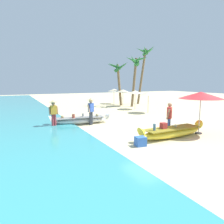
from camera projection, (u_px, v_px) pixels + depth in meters
The scene contains 15 objects.
ground_plane at pixel (149, 131), 11.05m from camera, with size 80.00×80.00×0.00m, color beige.
boat_yellow_foreground at pixel (172, 132), 9.84m from camera, with size 4.01×0.87×0.80m.
boat_white_midground at pixel (81, 120), 13.06m from camera, with size 4.03×1.29×0.75m.
person_vendor_hatted at pixel (91, 109), 12.65m from camera, with size 0.57×0.45×1.73m.
person_tourist_customer at pixel (169, 116), 10.56m from camera, with size 0.56×0.49×1.65m.
person_vendor_assistant at pixel (53, 112), 11.98m from camera, with size 0.56×0.44×1.67m.
patio_umbrella_large at pixel (201, 95), 10.28m from camera, with size 2.24×2.24×2.24m.
parasol_row_0 at pixel (148, 93), 17.66m from camera, with size 1.60×1.60×1.91m.
parasol_row_1 at pixel (135, 92), 20.09m from camera, with size 1.60×1.60×1.91m.
parasol_row_2 at pixel (123, 91), 22.83m from camera, with size 1.60×1.60×1.91m.
parasol_row_3 at pixel (114, 90), 25.30m from camera, with size 1.60×1.60×1.91m.
palm_tree_tall_inland at pixel (136, 65), 21.99m from camera, with size 2.55×2.56×5.70m.
palm_tree_leaning_seaward at pixel (145, 59), 24.86m from camera, with size 2.61×2.67×7.22m.
palm_tree_mid_cluster at pixel (118, 71), 22.91m from camera, with size 2.64×2.82×5.10m.
cooler_box at pixel (140, 141), 8.51m from camera, with size 0.44×0.38×0.40m, color blue.
Camera 1 is at (-6.78, -8.62, 2.71)m, focal length 31.77 mm.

